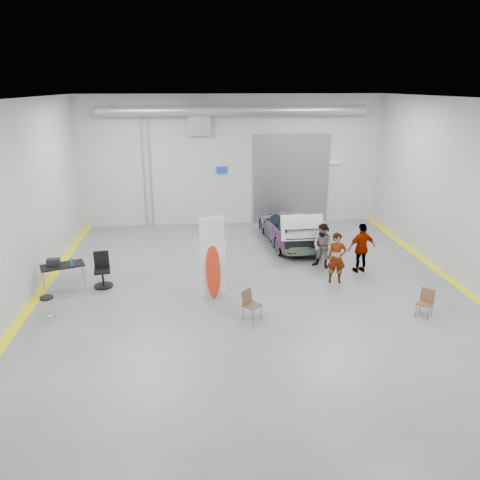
{
  "coord_description": "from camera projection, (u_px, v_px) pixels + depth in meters",
  "views": [
    {
      "loc": [
        -1.79,
        -13.73,
        6.37
      ],
      "look_at": [
        -0.35,
        0.84,
        1.5
      ],
      "focal_mm": 35.0,
      "sensor_mm": 36.0,
      "label": 1
    }
  ],
  "objects": [
    {
      "name": "ground",
      "position": [
        253.0,
        292.0,
        15.15
      ],
      "size": [
        16.0,
        16.0,
        0.0
      ],
      "primitive_type": "plane",
      "color": "slate",
      "rests_on": "ground"
    },
    {
      "name": "room_shell",
      "position": [
        253.0,
        155.0,
        15.98
      ],
      "size": [
        14.02,
        16.18,
        6.01
      ],
      "color": "#AFB1B3",
      "rests_on": "ground"
    },
    {
      "name": "sedan_car",
      "position": [
        290.0,
        227.0,
        19.61
      ],
      "size": [
        2.28,
        4.89,
        1.38
      ],
      "primitive_type": "imported",
      "rotation": [
        0.0,
        0.0,
        3.21
      ],
      "color": "silver",
      "rests_on": "ground"
    },
    {
      "name": "person_a",
      "position": [
        337.0,
        258.0,
        15.61
      ],
      "size": [
        0.69,
        0.51,
        1.74
      ],
      "primitive_type": "imported",
      "rotation": [
        0.0,
        0.0,
        -0.16
      ],
      "color": "#855F48",
      "rests_on": "ground"
    },
    {
      "name": "person_b",
      "position": [
        323.0,
        246.0,
        16.88
      ],
      "size": [
        1.03,
        1.0,
        1.67
      ],
      "primitive_type": "imported",
      "rotation": [
        0.0,
        0.0,
        -0.68
      ],
      "color": "teal",
      "rests_on": "ground"
    },
    {
      "name": "person_c",
      "position": [
        362.0,
        248.0,
        16.49
      ],
      "size": [
        1.1,
        0.62,
        1.8
      ],
      "primitive_type": "imported",
      "rotation": [
        0.0,
        0.0,
        3.33
      ],
      "color": "#9C6834",
      "rests_on": "ground"
    },
    {
      "name": "surfboard_display",
      "position": [
        211.0,
        264.0,
        14.38
      ],
      "size": [
        0.78,
        0.35,
        2.8
      ],
      "rotation": [
        0.0,
        0.0,
        0.24
      ],
      "color": "white",
      "rests_on": "ground"
    },
    {
      "name": "folding_chair_near",
      "position": [
        252.0,
        311.0,
        13.26
      ],
      "size": [
        0.58,
        0.67,
        0.89
      ],
      "rotation": [
        0.0,
        0.0,
        0.79
      ],
      "color": "brown",
      "rests_on": "ground"
    },
    {
      "name": "folding_chair_far",
      "position": [
        424.0,
        309.0,
        13.42
      ],
      "size": [
        0.55,
        0.62,
        0.83
      ],
      "rotation": [
        0.0,
        0.0,
        -0.77
      ],
      "color": "brown",
      "rests_on": "ground"
    },
    {
      "name": "shop_stool",
      "position": [
        48.0,
        309.0,
        13.16
      ],
      "size": [
        0.38,
        0.38,
        0.75
      ],
      "rotation": [
        0.0,
        0.0,
        0.3
      ],
      "color": "black",
      "rests_on": "ground"
    },
    {
      "name": "work_table",
      "position": [
        60.0,
        265.0,
        15.1
      ],
      "size": [
        1.49,
        1.09,
        1.09
      ],
      "rotation": [
        0.0,
        0.0,
        0.36
      ],
      "color": "#999DA2",
      "rests_on": "ground"
    },
    {
      "name": "office_chair",
      "position": [
        103.0,
        272.0,
        15.42
      ],
      "size": [
        0.62,
        0.62,
        1.16
      ],
      "rotation": [
        0.0,
        0.0,
        0.15
      ],
      "color": "black",
      "rests_on": "ground"
    },
    {
      "name": "trunk_lid",
      "position": [
        302.0,
        225.0,
        17.38
      ],
      "size": [
        1.61,
        0.98,
        0.04
      ],
      "primitive_type": "cube",
      "color": "silver",
      "rests_on": "sedan_car"
    }
  ]
}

